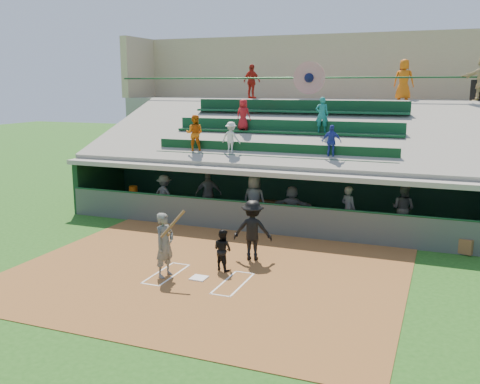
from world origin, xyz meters
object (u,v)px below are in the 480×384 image
at_px(white_table, 133,202).
at_px(water_cooler, 133,190).
at_px(home_plate, 199,278).
at_px(catcher, 223,250).
at_px(trash_bin, 478,90).
at_px(batter_at_plate, 165,245).

distance_m(white_table, water_cooler, 0.55).
xyz_separation_m(home_plate, white_table, (-6.04, 6.23, 0.37)).
bearing_deg(catcher, home_plate, 89.19).
bearing_deg(trash_bin, batter_at_plate, -121.91).
xyz_separation_m(home_plate, catcher, (0.34, 0.90, 0.59)).
bearing_deg(catcher, batter_at_plate, 59.21).
height_order(catcher, white_table, catcher).
xyz_separation_m(catcher, trash_bin, (6.89, 12.08, 4.42)).
relative_size(catcher, white_table, 1.46).
bearing_deg(batter_at_plate, trash_bin, 58.09).
distance_m(catcher, white_table, 8.31).
relative_size(water_cooler, trash_bin, 0.39).
bearing_deg(home_plate, white_table, 134.12).
bearing_deg(catcher, white_table, -20.13).
height_order(batter_at_plate, white_table, batter_at_plate).
relative_size(home_plate, catcher, 0.35).
bearing_deg(water_cooler, white_table, 134.64).
bearing_deg(water_cooler, batter_at_plate, -51.56).
height_order(home_plate, trash_bin, trash_bin).
bearing_deg(home_plate, water_cooler, 134.11).
relative_size(batter_at_plate, catcher, 1.61).
relative_size(batter_at_plate, trash_bin, 2.17).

